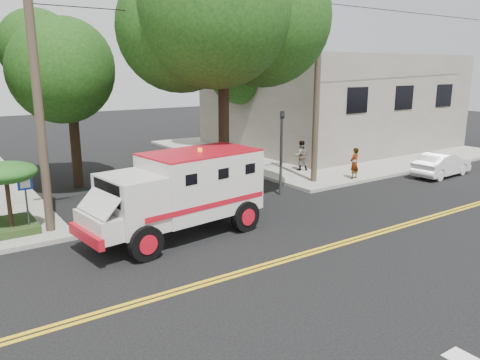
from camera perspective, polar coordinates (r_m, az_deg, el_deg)
ground at (r=13.96m, az=7.37°, el=-9.13°), size 100.00×100.00×0.00m
sidewalk_ne at (r=32.41m, az=9.45°, el=3.95°), size 17.00×17.00×0.15m
building_right at (r=33.46m, az=10.94°, el=9.49°), size 14.00×12.00×6.00m
utility_pole_left at (r=15.88m, az=-23.47°, el=9.35°), size 0.28×0.28×9.00m
utility_pole_right at (r=21.75m, az=9.37°, el=11.09°), size 0.28×0.28×9.00m
tree_main at (r=19.09m, az=-0.42°, el=19.07°), size 6.08×5.70×9.85m
tree_left at (r=22.17m, az=-19.22°, el=13.76°), size 4.48×4.20×7.70m
tree_right at (r=30.80m, az=0.35°, el=14.88°), size 4.80×4.50×8.20m
traffic_signal at (r=19.87m, az=5.07°, el=4.41°), size 0.15×0.18×3.60m
accessibility_sign at (r=16.41m, az=-24.62°, el=-1.79°), size 0.45×0.10×2.02m
armored_truck at (r=15.13m, az=-7.16°, el=-1.18°), size 6.16×2.99×2.70m
parked_sedan at (r=25.72m, az=23.37°, el=1.76°), size 3.77×1.54×1.22m
pedestrian_a at (r=23.09m, az=13.77°, el=1.99°), size 0.60×0.44×1.50m
pedestrian_b at (r=24.50m, az=7.42°, el=2.99°), size 0.93×0.85×1.56m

